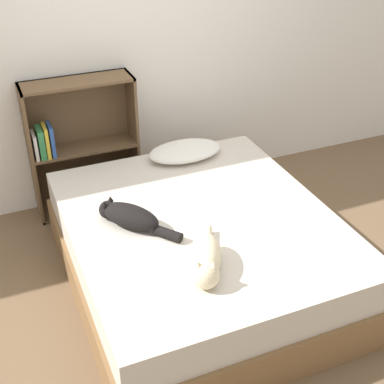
{
  "coord_description": "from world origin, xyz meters",
  "views": [
    {
      "loc": [
        -1.08,
        -2.44,
        2.33
      ],
      "look_at": [
        0.0,
        0.14,
        0.6
      ],
      "focal_mm": 50.0,
      "sensor_mm": 36.0,
      "label": 1
    }
  ],
  "objects_px": {
    "bed": "(201,250)",
    "bookshelf": "(79,144)",
    "pillow": "(185,151)",
    "cat_dark": "(129,216)",
    "cat_light": "(206,260)"
  },
  "relations": [
    {
      "from": "bed",
      "to": "pillow",
      "type": "distance_m",
      "value": 0.83
    },
    {
      "from": "bed",
      "to": "bookshelf",
      "type": "distance_m",
      "value": 1.32
    },
    {
      "from": "pillow",
      "to": "cat_dark",
      "type": "xyz_separation_m",
      "value": [
        -0.62,
        -0.66,
        0.01
      ]
    },
    {
      "from": "cat_dark",
      "to": "bed",
      "type": "bearing_deg",
      "value": -139.59
    },
    {
      "from": "bed",
      "to": "bookshelf",
      "type": "height_order",
      "value": "bookshelf"
    },
    {
      "from": "bed",
      "to": "pillow",
      "type": "height_order",
      "value": "pillow"
    },
    {
      "from": "bookshelf",
      "to": "bed",
      "type": "bearing_deg",
      "value": -68.28
    },
    {
      "from": "bed",
      "to": "cat_light",
      "type": "xyz_separation_m",
      "value": [
        -0.17,
        -0.47,
        0.33
      ]
    },
    {
      "from": "cat_light",
      "to": "bookshelf",
      "type": "distance_m",
      "value": 1.69
    },
    {
      "from": "bed",
      "to": "pillow",
      "type": "relative_size",
      "value": 3.46
    },
    {
      "from": "bed",
      "to": "bookshelf",
      "type": "bearing_deg",
      "value": 111.72
    },
    {
      "from": "bed",
      "to": "cat_dark",
      "type": "relative_size",
      "value": 3.79
    },
    {
      "from": "pillow",
      "to": "bookshelf",
      "type": "distance_m",
      "value": 0.81
    },
    {
      "from": "bookshelf",
      "to": "pillow",
      "type": "bearing_deg",
      "value": -33.62
    },
    {
      "from": "pillow",
      "to": "bed",
      "type": "bearing_deg",
      "value": -104.95
    }
  ]
}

